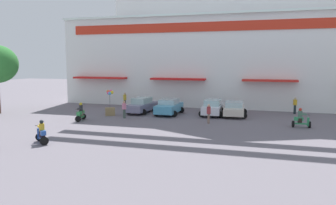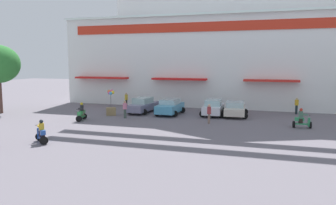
% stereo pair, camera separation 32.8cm
% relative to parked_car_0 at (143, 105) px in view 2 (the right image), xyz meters
% --- Properties ---
extents(ground_plane, '(128.00, 128.00, 0.00)m').
position_rel_parked_car_0_xyz_m(ground_plane, '(7.53, -12.08, -0.77)').
color(ground_plane, slate).
extents(colonial_building, '(38.78, 18.78, 20.25)m').
position_rel_parked_car_0_xyz_m(colonial_building, '(7.53, 11.78, 8.18)').
color(colonial_building, white).
rests_on(colonial_building, ground).
extents(parked_car_0, '(2.43, 4.43, 1.55)m').
position_rel_parked_car_0_xyz_m(parked_car_0, '(0.00, 0.00, 0.00)').
color(parked_car_0, gray).
rests_on(parked_car_0, ground).
extents(parked_car_1, '(2.44, 4.09, 1.51)m').
position_rel_parked_car_0_xyz_m(parked_car_1, '(2.91, -0.26, -0.01)').
color(parked_car_1, '#4797BE').
rests_on(parked_car_1, ground).
extents(parked_car_2, '(2.37, 4.06, 1.52)m').
position_rel_parked_car_0_xyz_m(parked_car_2, '(7.02, 0.52, -0.01)').
color(parked_car_2, silver).
rests_on(parked_car_2, ground).
extents(parked_car_3, '(2.58, 4.00, 1.40)m').
position_rel_parked_car_0_xyz_m(parked_car_3, '(9.07, 0.48, -0.06)').
color(parked_car_3, beige).
rests_on(parked_car_3, ground).
extents(scooter_rider_2, '(1.39, 0.62, 1.55)m').
position_rel_parked_car_0_xyz_m(scooter_rider_2, '(14.59, -3.34, -0.14)').
color(scooter_rider_2, black).
rests_on(scooter_rider_2, ground).
extents(scooter_rider_3, '(0.81, 1.52, 1.58)m').
position_rel_parked_car_0_xyz_m(scooter_rider_3, '(-3.55, -5.61, -0.12)').
color(scooter_rider_3, black).
rests_on(scooter_rider_3, ground).
extents(scooter_rider_6, '(1.42, 1.31, 1.51)m').
position_rel_parked_car_0_xyz_m(scooter_rider_6, '(-1.66, -13.27, -0.14)').
color(scooter_rider_6, black).
rests_on(scooter_rider_6, ground).
extents(pedestrian_0, '(0.46, 0.46, 1.64)m').
position_rel_parked_car_0_xyz_m(pedestrian_0, '(-3.29, 3.18, 0.16)').
color(pedestrian_0, black).
rests_on(pedestrian_0, ground).
extents(pedestrian_2, '(0.35, 0.35, 1.62)m').
position_rel_parked_car_0_xyz_m(pedestrian_2, '(7.37, -3.70, 0.16)').
color(pedestrian_2, '#7C6254').
rests_on(pedestrian_2, ground).
extents(pedestrian_3, '(0.51, 0.51, 1.64)m').
position_rel_parked_car_0_xyz_m(pedestrian_3, '(14.67, 3.66, 0.15)').
color(pedestrian_3, '#1A2629').
rests_on(pedestrian_3, ground).
extents(pedestrian_4, '(0.51, 0.51, 1.60)m').
position_rel_parked_car_0_xyz_m(pedestrian_4, '(-0.41, -3.39, 0.13)').
color(pedestrian_4, '#404F48').
rests_on(pedestrian_4, ground).
extents(balloon_vendor_cart, '(1.08, 0.97, 2.47)m').
position_rel_parked_car_0_xyz_m(balloon_vendor_cart, '(-2.35, -2.36, 0.12)').
color(balloon_vendor_cart, olive).
rests_on(balloon_vendor_cart, ground).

